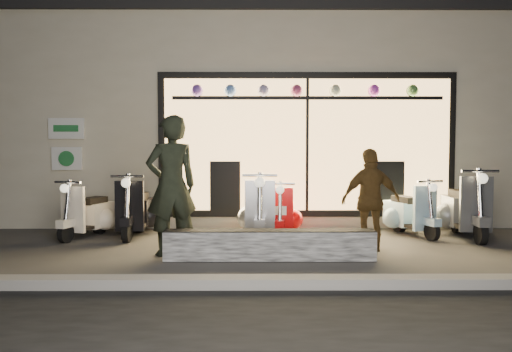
{
  "coord_description": "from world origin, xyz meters",
  "views": [
    {
      "loc": [
        -0.2,
        -7.19,
        1.46
      ],
      "look_at": [
        -0.14,
        0.6,
        1.05
      ],
      "focal_mm": 35.0,
      "sensor_mm": 36.0,
      "label": 1
    }
  ],
  "objects": [
    {
      "name": "scooter_red",
      "position": [
        0.3,
        1.19,
        0.36
      ],
      "size": [
        0.49,
        1.27,
        0.91
      ],
      "rotation": [
        0.0,
        0.0,
        -0.11
      ],
      "color": "black",
      "rests_on": "ground"
    },
    {
      "name": "ground",
      "position": [
        0.0,
        0.0,
        0.0
      ],
      "size": [
        40.0,
        40.0,
        0.0
      ],
      "primitive_type": "plane",
      "color": "#383533",
      "rests_on": "ground"
    },
    {
      "name": "scooter_black",
      "position": [
        -2.19,
        1.35,
        0.41
      ],
      "size": [
        0.46,
        1.41,
        1.02
      ],
      "rotation": [
        0.0,
        0.0,
        0.01
      ],
      "color": "black",
      "rests_on": "ground"
    },
    {
      "name": "shop_building",
      "position": [
        0.0,
        4.98,
        2.1
      ],
      "size": [
        10.2,
        6.23,
        4.2
      ],
      "color": "beige",
      "rests_on": "ground"
    },
    {
      "name": "scooter_blue",
      "position": [
        2.47,
        1.36,
        0.37
      ],
      "size": [
        0.68,
        1.3,
        0.93
      ],
      "rotation": [
        0.0,
        0.0,
        0.31
      ],
      "color": "black",
      "rests_on": "ground"
    },
    {
      "name": "man",
      "position": [
        -1.32,
        -0.32,
        0.97
      ],
      "size": [
        0.83,
        0.71,
        1.93
      ],
      "primitive_type": "imported",
      "rotation": [
        0.0,
        0.0,
        3.56
      ],
      "color": "black",
      "rests_on": "ground"
    },
    {
      "name": "graffiti_barrier",
      "position": [
        0.03,
        -0.65,
        0.2
      ],
      "size": [
        2.78,
        0.28,
        0.4
      ],
      "primitive_type": "cube",
      "color": "black",
      "rests_on": "ground"
    },
    {
      "name": "woman",
      "position": [
        1.5,
        -0.06,
        0.74
      ],
      "size": [
        0.91,
        0.5,
        1.48
      ],
      "primitive_type": "imported",
      "rotation": [
        0.0,
        0.0,
        3.3
      ],
      "color": "brown",
      "rests_on": "ground"
    },
    {
      "name": "scooter_silver",
      "position": [
        -0.06,
        1.06,
        0.42
      ],
      "size": [
        0.5,
        1.46,
        1.05
      ],
      "rotation": [
        0.0,
        0.0,
        -0.04
      ],
      "color": "black",
      "rests_on": "ground"
    },
    {
      "name": "scooter_cream",
      "position": [
        -2.93,
        1.22,
        0.37
      ],
      "size": [
        0.67,
        1.3,
        0.93
      ],
      "rotation": [
        0.0,
        0.0,
        -0.3
      ],
      "color": "black",
      "rests_on": "ground"
    },
    {
      "name": "scooter_grey",
      "position": [
        3.37,
        1.17,
        0.44
      ],
      "size": [
        0.56,
        1.55,
        1.1
      ],
      "rotation": [
        0.0,
        0.0,
        -0.08
      ],
      "color": "black",
      "rests_on": "ground"
    },
    {
      "name": "kerb",
      "position": [
        0.0,
        -2.0,
        0.06
      ],
      "size": [
        40.0,
        0.25,
        0.12
      ],
      "primitive_type": "cube",
      "color": "slate",
      "rests_on": "ground"
    }
  ]
}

